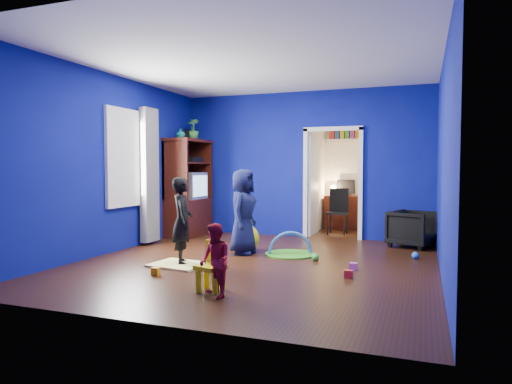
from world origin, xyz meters
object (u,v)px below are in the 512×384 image
(study_desk, at_px, (345,212))
(play_mat, at_px, (290,254))
(toddler_red, at_px, (215,261))
(hopper_ball, at_px, (246,238))
(folding_chair, at_px, (337,212))
(child_black, at_px, (182,221))
(child_navy, at_px, (243,212))
(crt_tv, at_px, (190,186))
(vase, at_px, (181,133))
(kid_chair, at_px, (211,269))
(tv_armoire, at_px, (188,188))
(armchair, at_px, (412,229))

(study_desk, bearing_deg, play_mat, -94.94)
(play_mat, height_order, study_desk, study_desk)
(toddler_red, xyz_separation_m, hopper_ball, (-0.69, 2.65, -0.17))
(folding_chair, bearing_deg, child_black, -112.53)
(child_navy, distance_m, crt_tv, 2.30)
(vase, relative_size, hopper_ball, 0.44)
(child_black, xyz_separation_m, hopper_ball, (0.46, 1.29, -0.40))
(vase, xyz_separation_m, kid_chair, (2.27, -3.36, -1.81))
(toddler_red, bearing_deg, hopper_ball, 146.65)
(crt_tv, relative_size, folding_chair, 0.76)
(play_mat, distance_m, folding_chair, 2.57)
(child_black, xyz_separation_m, toddler_red, (1.15, -1.35, -0.23))
(crt_tv, bearing_deg, study_desk, 38.22)
(hopper_ball, relative_size, study_desk, 0.50)
(tv_armoire, distance_m, crt_tv, 0.06)
(child_black, bearing_deg, folding_chair, -54.33)
(play_mat, bearing_deg, vase, 158.65)
(tv_armoire, height_order, kid_chair, tv_armoire)
(vase, height_order, hopper_ball, vase)
(study_desk, xyz_separation_m, folding_chair, (0.00, -0.96, 0.09))
(study_desk, bearing_deg, toddler_red, -93.74)
(kid_chair, height_order, study_desk, study_desk)
(armchair, xyz_separation_m, toddler_red, (-1.90, -3.99, 0.07))
(armchair, relative_size, vase, 3.64)
(tv_armoire, xyz_separation_m, folding_chair, (2.82, 1.23, -0.52))
(armchair, height_order, vase, vase)
(toddler_red, height_order, vase, vase)
(armchair, bearing_deg, child_navy, 143.25)
(vase, xyz_separation_m, play_mat, (2.52, -0.98, -2.05))
(crt_tv, xyz_separation_m, hopper_ball, (1.69, -1.22, -0.80))
(tv_armoire, relative_size, crt_tv, 2.80)
(child_black, relative_size, toddler_red, 1.58)
(folding_chair, bearing_deg, hopper_ball, -113.94)
(vase, distance_m, kid_chair, 4.44)
(vase, height_order, crt_tv, vase)
(vase, distance_m, folding_chair, 3.58)
(tv_armoire, distance_m, folding_chair, 3.12)
(hopper_ball, distance_m, study_desk, 3.58)
(study_desk, bearing_deg, child_black, -108.26)
(armchair, distance_m, hopper_ball, 2.92)
(kid_chair, relative_size, folding_chair, 0.54)
(child_black, bearing_deg, hopper_ball, -51.58)
(play_mat, bearing_deg, crt_tv, 152.61)
(armchair, xyz_separation_m, vase, (-4.32, -0.43, 1.74))
(armchair, distance_m, vase, 4.68)
(tv_armoire, bearing_deg, vase, -90.00)
(crt_tv, distance_m, hopper_ball, 2.23)
(crt_tv, bearing_deg, folding_chair, 23.85)
(child_navy, xyz_separation_m, tv_armoire, (-1.78, 1.47, 0.30))
(kid_chair, bearing_deg, child_navy, 120.23)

